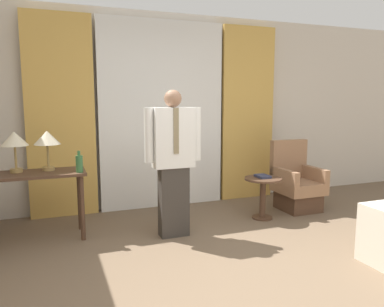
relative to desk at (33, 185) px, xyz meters
name	(u,v)px	position (x,y,z in m)	size (l,w,h in m)	color
ground_plane	(265,300)	(1.67, -1.95, -0.61)	(16.00, 16.00, 0.00)	brown
wall_back	(160,111)	(1.67, 0.91, 0.74)	(10.00, 0.06, 2.70)	beige
curtain_sheer_center	(163,116)	(1.67, 0.78, 0.68)	(1.76, 0.06, 2.58)	white
curtain_drape_left	(61,117)	(0.33, 0.78, 0.68)	(0.84, 0.06, 2.58)	gold
curtain_drape_right	(248,114)	(3.01, 0.78, 0.68)	(0.84, 0.06, 2.58)	gold
desk	(33,185)	(0.00, 0.00, 0.00)	(1.08, 0.49, 0.74)	#4C3323
table_lamp_left	(14,141)	(-0.16, 0.09, 0.47)	(0.28, 0.28, 0.44)	#9E7F47
table_lamp_right	(47,139)	(0.16, 0.09, 0.47)	(0.28, 0.28, 0.44)	#9E7F47
bottle_by_lamp	(79,163)	(0.47, -0.15, 0.22)	(0.07, 0.07, 0.23)	#336638
person	(173,158)	(1.44, -0.40, 0.26)	(0.64, 0.21, 1.62)	#38332D
armchair	(296,185)	(3.34, -0.03, -0.28)	(0.56, 0.59, 0.95)	#4C3323
side_table	(263,191)	(2.69, -0.23, -0.25)	(0.47, 0.47, 0.53)	#4C3323
book	(263,176)	(2.69, -0.20, -0.07)	(0.15, 0.20, 0.03)	#2D334C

